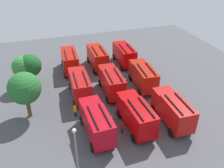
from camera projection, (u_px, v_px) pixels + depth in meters
ground_plane at (112, 92)px, 37.01m from camera, size 54.81×54.81×0.00m
fire_truck_0 at (173, 109)px, 29.64m from camera, size 7.26×2.89×3.88m
fire_truck_1 at (143, 76)px, 37.03m from camera, size 7.37×3.21×3.88m
fire_truck_2 at (124, 54)px, 44.16m from camera, size 7.28×2.95×3.88m
fire_truck_3 at (136, 114)px, 28.81m from camera, size 7.27×2.92×3.88m
fire_truck_4 at (112, 81)px, 35.49m from camera, size 7.30×3.00×3.88m
fire_truck_5 at (97, 57)px, 43.06m from camera, size 7.23×2.83×3.88m
fire_truck_6 at (96, 121)px, 27.61m from camera, size 7.28×2.95×3.88m
fire_truck_7 at (80, 85)px, 34.65m from camera, size 7.29×2.99×3.88m
fire_truck_8 at (70, 60)px, 41.88m from camera, size 7.33×3.08×3.88m
firefighter_0 at (122, 127)px, 28.59m from camera, size 0.48×0.41×1.68m
firefighter_1 at (75, 110)px, 31.34m from camera, size 0.48×0.42×1.72m
tree_0 at (24, 88)px, 29.70m from camera, size 4.15×4.15×6.44m
tree_1 at (30, 66)px, 36.47m from camera, size 3.57×3.57×5.53m
tree_2 at (24, 67)px, 36.28m from camera, size 3.47×3.47×5.38m
traffic_cone_0 at (131, 88)px, 37.49m from camera, size 0.39×0.39×0.56m
traffic_cone_1 at (112, 123)px, 30.16m from camera, size 0.49×0.49×0.71m
lamppost at (77, 155)px, 20.61m from camera, size 0.36×0.36×7.23m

